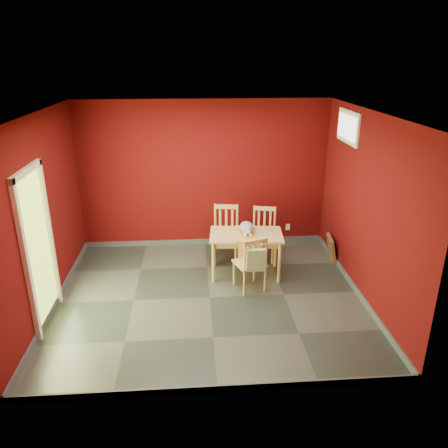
{
  "coord_description": "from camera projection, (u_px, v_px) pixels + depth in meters",
  "views": [
    {
      "loc": [
        -0.21,
        -5.7,
        3.41
      ],
      "look_at": [
        0.25,
        0.45,
        1.0
      ],
      "focal_mm": 35.0,
      "sensor_mm": 36.0,
      "label": 1
    }
  ],
  "objects": [
    {
      "name": "picture_frame",
      "position": [
        331.0,
        249.0,
        7.65
      ],
      "size": [
        0.2,
        0.46,
        0.45
      ],
      "color": "brown",
      "rests_on": "ground"
    },
    {
      "name": "dining_table",
      "position": [
        246.0,
        239.0,
        7.02
      ],
      "size": [
        1.21,
        0.77,
        0.72
      ],
      "color": "tan",
      "rests_on": "ground"
    },
    {
      "name": "chair_far_left",
      "position": [
        226.0,
        233.0,
        7.62
      ],
      "size": [
        0.52,
        0.52,
        0.97
      ],
      "color": "tan",
      "rests_on": "ground"
    },
    {
      "name": "cat",
      "position": [
        247.0,
        226.0,
        7.0
      ],
      "size": [
        0.37,
        0.51,
        0.23
      ],
      "primitive_type": null,
      "rotation": [
        0.0,
        0.0,
        -0.33
      ],
      "color": "slate",
      "rests_on": "table_runner"
    },
    {
      "name": "table_runner",
      "position": [
        247.0,
        239.0,
        6.9
      ],
      "size": [
        0.38,
        0.71,
        0.35
      ],
      "color": "#C18131",
      "rests_on": "dining_table"
    },
    {
      "name": "ground",
      "position": [
        210.0,
        297.0,
        6.55
      ],
      "size": [
        4.5,
        4.5,
        0.0
      ],
      "primitive_type": "plane",
      "color": "#2D342D",
      "rests_on": "ground"
    },
    {
      "name": "doorway",
      "position": [
        37.0,
        244.0,
        5.61
      ],
      "size": [
        0.06,
        1.01,
        2.13
      ],
      "color": "#B7D838",
      "rests_on": "ground"
    },
    {
      "name": "tote_bag",
      "position": [
        256.0,
        260.0,
        6.37
      ],
      "size": [
        0.28,
        0.18,
        0.41
      ],
      "color": "#85945F",
      "rests_on": "chair_near"
    },
    {
      "name": "chair_near",
      "position": [
        251.0,
        263.0,
        6.61
      ],
      "size": [
        0.53,
        0.53,
        0.89
      ],
      "color": "tan",
      "rests_on": "ground"
    },
    {
      "name": "outlet_plate",
      "position": [
        288.0,
        227.0,
        8.4
      ],
      "size": [
        0.08,
        0.02,
        0.12
      ],
      "primitive_type": "cube",
      "color": "silver",
      "rests_on": "room_shell"
    },
    {
      "name": "chair_far_right",
      "position": [
        263.0,
        233.0,
        7.68
      ],
      "size": [
        0.51,
        0.51,
        0.92
      ],
      "color": "tan",
      "rests_on": "ground"
    },
    {
      "name": "room_shell",
      "position": [
        210.0,
        294.0,
        6.53
      ],
      "size": [
        4.5,
        4.5,
        4.5
      ],
      "color": "#4C0807",
      "rests_on": "ground"
    },
    {
      "name": "window",
      "position": [
        348.0,
        127.0,
        6.78
      ],
      "size": [
        0.05,
        0.9,
        0.5
      ],
      "color": "white",
      "rests_on": "room_shell"
    }
  ]
}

